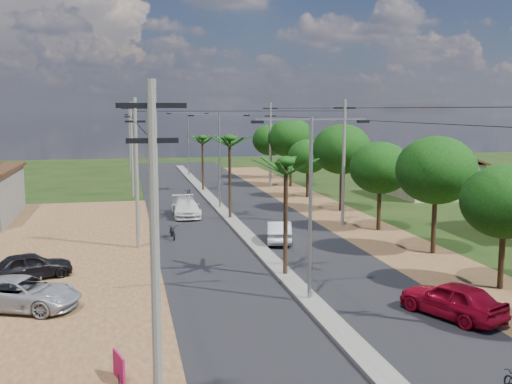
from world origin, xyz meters
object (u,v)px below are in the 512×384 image
(car_silver_mid, at_px, (279,232))
(car_white_far, at_px, (186,208))
(roadside_sign, at_px, (119,367))
(car_parked_silver, at_px, (22,294))
(car_parked_dark, at_px, (31,266))
(car_red_near, at_px, (452,300))

(car_silver_mid, bearing_deg, car_white_far, -52.11)
(car_white_far, xyz_separation_m, roadside_sign, (-4.86, -28.03, -0.29))
(car_parked_silver, distance_m, car_parked_dark, 4.68)
(car_red_near, bearing_deg, car_white_far, -95.63)
(car_red_near, relative_size, car_parked_dark, 1.12)
(car_red_near, relative_size, roadside_sign, 4.22)
(car_parked_silver, height_order, roadside_sign, car_parked_silver)
(roadside_sign, bearing_deg, car_silver_mid, 44.30)
(car_parked_silver, distance_m, roadside_sign, 8.60)
(car_parked_dark, xyz_separation_m, roadside_sign, (4.31, -12.29, -0.23))
(car_red_near, height_order, car_white_far, car_red_near)
(car_red_near, xyz_separation_m, car_parked_dark, (-17.31, 9.39, -0.08))
(car_parked_silver, bearing_deg, car_white_far, -1.73)
(car_white_far, height_order, car_parked_dark, car_white_far)
(car_white_far, bearing_deg, car_red_near, -71.86)
(car_white_far, xyz_separation_m, car_parked_silver, (-8.84, -20.42, -0.05))
(car_silver_mid, bearing_deg, car_parked_dark, 34.07)
(roadside_sign, bearing_deg, car_parked_silver, 100.62)
(car_white_far, distance_m, car_parked_dark, 18.22)
(car_white_far, xyz_separation_m, car_parked_dark, (-9.17, -15.74, -0.06))
(car_red_near, height_order, car_parked_silver, car_red_near)
(car_white_far, bearing_deg, car_silver_mid, -64.98)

